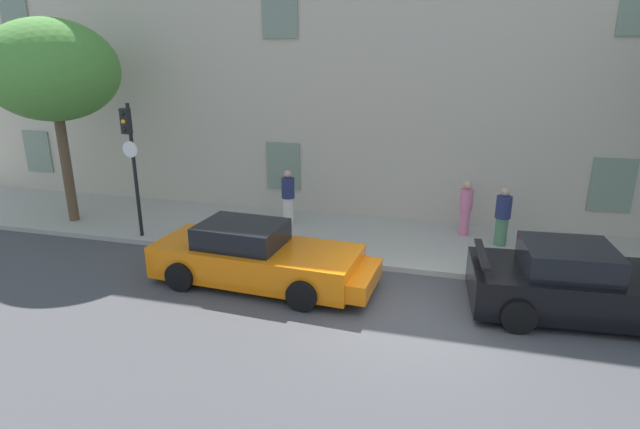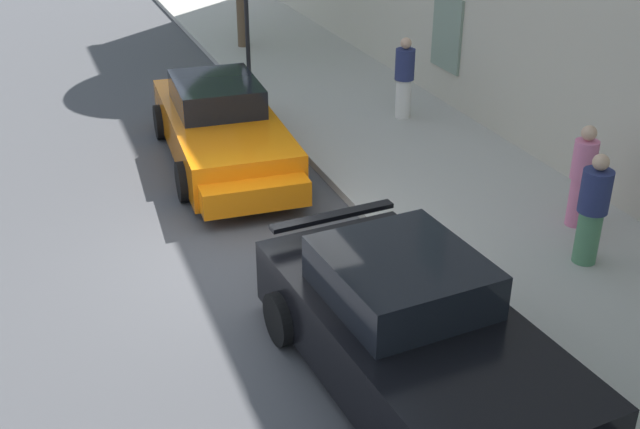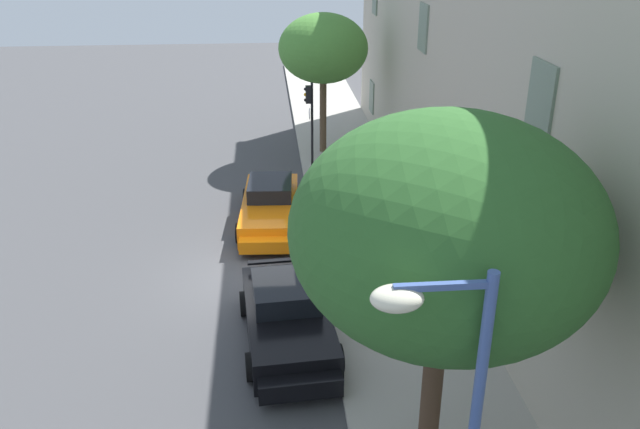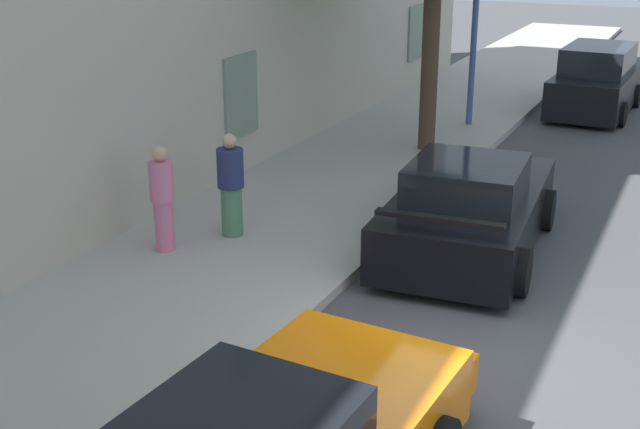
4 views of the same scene
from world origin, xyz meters
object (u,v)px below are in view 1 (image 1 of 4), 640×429
tree_near_kerb (52,71)px  pedestrian_admiring (288,197)px  traffic_light (130,148)px  sportscar_red_lead (263,259)px  pedestrian_bystander (466,208)px  pedestrian_strolling (503,217)px  sportscar_yellow_flank (589,287)px

tree_near_kerb → pedestrian_admiring: tree_near_kerb is taller
tree_near_kerb → traffic_light: 3.50m
sportscar_red_lead → traffic_light: (-4.34, 1.66, 2.04)m
tree_near_kerb → pedestrian_bystander: (11.58, 1.75, -3.63)m
pedestrian_bystander → sportscar_red_lead: bearing=-136.6°
pedestrian_strolling → pedestrian_bystander: 1.09m
pedestrian_admiring → pedestrian_bystander: 5.13m
tree_near_kerb → pedestrian_admiring: size_ratio=3.62×
tree_near_kerb → sportscar_red_lead: bearing=-18.7°
tree_near_kerb → pedestrian_strolling: tree_near_kerb is taller
traffic_light → tree_near_kerb: bearing=164.9°
traffic_light → pedestrian_admiring: 4.59m
sportscar_yellow_flank → pedestrian_admiring: size_ratio=2.94×
sportscar_red_lead → pedestrian_admiring: bearing=100.2°
tree_near_kerb → traffic_light: tree_near_kerb is taller
traffic_light → pedestrian_bystander: 9.27m
tree_near_kerb → traffic_light: size_ratio=1.60×
pedestrian_strolling → pedestrian_bystander: pedestrian_strolling is taller
traffic_light → pedestrian_admiring: size_ratio=2.27×
sportscar_yellow_flank → pedestrian_admiring: 8.31m
tree_near_kerb → pedestrian_admiring: 7.55m
sportscar_red_lead → pedestrian_strolling: 6.47m
traffic_light → pedestrian_strolling: 10.04m
pedestrian_bystander → tree_near_kerb: bearing=-171.4°
sportscar_red_lead → sportscar_yellow_flank: (6.80, 0.33, 0.01)m
pedestrian_admiring → pedestrian_strolling: 6.06m
sportscar_yellow_flank → pedestrian_strolling: bearing=113.8°
sportscar_red_lead → pedestrian_admiring: pedestrian_admiring is taller
pedestrian_bystander → pedestrian_admiring: bearing=-176.8°
traffic_light → pedestrian_admiring: (3.64, 2.23, -1.68)m
sportscar_yellow_flank → pedestrian_bystander: bearing=121.8°
sportscar_yellow_flank → pedestrian_bystander: pedestrian_bystander is taller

